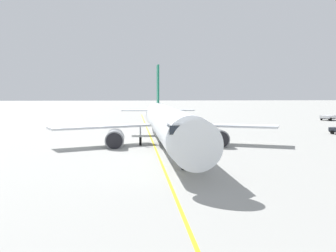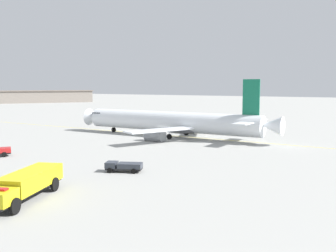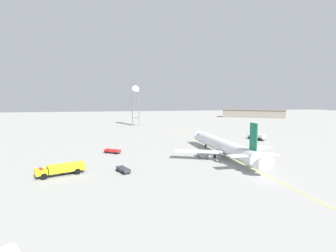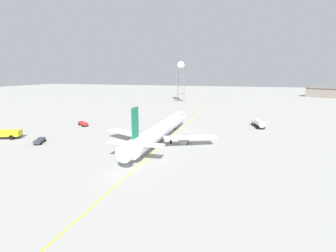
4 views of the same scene
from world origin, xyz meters
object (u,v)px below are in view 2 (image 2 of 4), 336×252
airliner_main (172,123)px  fuel_tanker_truck (143,115)px  baggage_truck_truck (124,166)px  fire_tender_truck (25,183)px

airliner_main → fuel_tanker_truck: airliner_main is taller
baggage_truck_truck → fire_tender_truck: 14.00m
airliner_main → baggage_truck_truck: size_ratio=9.55×
baggage_truck_truck → fuel_tanker_truck: fuel_tanker_truck is taller
baggage_truck_truck → fire_tender_truck: size_ratio=0.44×
airliner_main → fuel_tanker_truck: size_ratio=5.16×
baggage_truck_truck → fuel_tanker_truck: bearing=-80.7°
airliner_main → baggage_truck_truck: airliner_main is taller
baggage_truck_truck → fuel_tanker_truck: 69.72m
airliner_main → fire_tender_truck: bearing=103.4°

